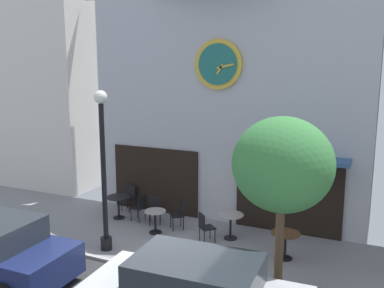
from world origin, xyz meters
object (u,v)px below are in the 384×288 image
object	(u,v)px
cafe_table_center	(118,202)
cafe_chair_near_lamp	(179,213)
street_lamp	(104,171)
cafe_table_near_curb	(285,240)
cafe_chair_mid_row	(130,196)
cafe_chair_right_end	(155,207)
cafe_table_center_right	(155,218)
cafe_table_rightmost	(231,221)
cafe_chair_left_end	(205,225)
street_tree	(282,165)
cafe_chair_facing_street	(140,206)

from	to	relation	value
cafe_table_center	cafe_chair_near_lamp	bearing A→B (deg)	0.31
street_lamp	cafe_table_near_curb	distance (m)	5.26
cafe_chair_mid_row	cafe_chair_near_lamp	world-z (taller)	same
cafe_chair_near_lamp	cafe_chair_right_end	bearing A→B (deg)	171.99
street_lamp	cafe_chair_mid_row	bearing A→B (deg)	111.44
street_lamp	cafe_chair_mid_row	xyz separation A→B (m)	(-1.22, 3.10, -1.75)
street_lamp	cafe_table_center_right	bearing A→B (deg)	67.50
cafe_table_rightmost	cafe_chair_left_end	xyz separation A→B (m)	(-0.59, -0.59, -0.03)
street_lamp	cafe_chair_right_end	size ratio (longest dim) A/B	4.99
street_lamp	cafe_table_center	distance (m)	3.02
street_tree	cafe_table_center_right	bearing A→B (deg)	158.05
cafe_chair_left_end	cafe_chair_right_end	world-z (taller)	same
cafe_chair_facing_street	cafe_chair_right_end	xyz separation A→B (m)	(0.53, 0.07, 0.00)
cafe_table_center_right	cafe_chair_left_end	xyz separation A→B (m)	(1.68, -0.04, 0.03)
cafe_chair_mid_row	street_tree	bearing A→B (deg)	-27.44
street_lamp	cafe_chair_right_end	xyz separation A→B (m)	(0.24, 2.38, -1.75)
cafe_table_rightmost	cafe_chair_left_end	size ratio (longest dim) A/B	0.86
street_tree	cafe_chair_right_end	xyz separation A→B (m)	(-4.68, 2.47, -2.42)
cafe_chair_right_end	cafe_chair_facing_street	bearing A→B (deg)	-172.46
cafe_table_near_curb	cafe_chair_left_end	xyz separation A→B (m)	(-2.38, 0.08, -0.02)
street_tree	cafe_table_rightmost	xyz separation A→B (m)	(-1.97, 2.26, -2.39)
cafe_table_near_curb	cafe_table_rightmost	bearing A→B (deg)	159.47
cafe_table_center	cafe_table_near_curb	distance (m)	5.88
cafe_table_rightmost	cafe_chair_mid_row	distance (m)	4.26
street_tree	cafe_chair_mid_row	bearing A→B (deg)	152.56
cafe_table_center	cafe_chair_left_end	world-z (taller)	cafe_chair_left_end
cafe_table_rightmost	cafe_chair_mid_row	world-z (taller)	cafe_chair_mid_row
cafe_table_center_right	cafe_chair_facing_street	size ratio (longest dim) A/B	0.80
cafe_chair_left_end	cafe_chair_mid_row	world-z (taller)	same
cafe_table_rightmost	cafe_table_center	bearing A→B (deg)	179.23
street_tree	cafe_table_rightmost	size ratio (longest dim) A/B	5.23
cafe_table_near_curb	cafe_chair_mid_row	world-z (taller)	cafe_chair_mid_row
street_lamp	street_tree	distance (m)	4.96
cafe_table_rightmost	cafe_chair_right_end	bearing A→B (deg)	175.72
cafe_chair_near_lamp	cafe_table_rightmost	bearing A→B (deg)	-2.19
street_tree	cafe_chair_near_lamp	world-z (taller)	street_tree
cafe_chair_mid_row	cafe_chair_near_lamp	distance (m)	2.57
cafe_table_center	cafe_chair_mid_row	size ratio (longest dim) A/B	0.89
cafe_chair_facing_street	cafe_chair_left_end	xyz separation A→B (m)	(2.65, -0.72, 0.00)
cafe_chair_facing_street	cafe_chair_mid_row	size ratio (longest dim) A/B	1.00
cafe_table_center_right	cafe_chair_left_end	bearing A→B (deg)	-1.22
cafe_table_near_curb	street_tree	bearing A→B (deg)	-83.54
cafe_table_center_right	cafe_table_rightmost	size ratio (longest dim) A/B	0.93
cafe_table_center	cafe_chair_right_end	world-z (taller)	cafe_chair_right_end
cafe_table_rightmost	cafe_chair_near_lamp	xyz separation A→B (m)	(-1.74, 0.07, -0.03)
street_tree	cafe_chair_facing_street	bearing A→B (deg)	155.31
cafe_table_rightmost	cafe_chair_right_end	world-z (taller)	cafe_chair_right_end
cafe_table_center	cafe_chair_facing_street	size ratio (longest dim) A/B	0.89
cafe_table_center	cafe_chair_near_lamp	xyz separation A→B (m)	(2.31, 0.01, -0.04)
cafe_table_center	cafe_table_rightmost	bearing A→B (deg)	-0.77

